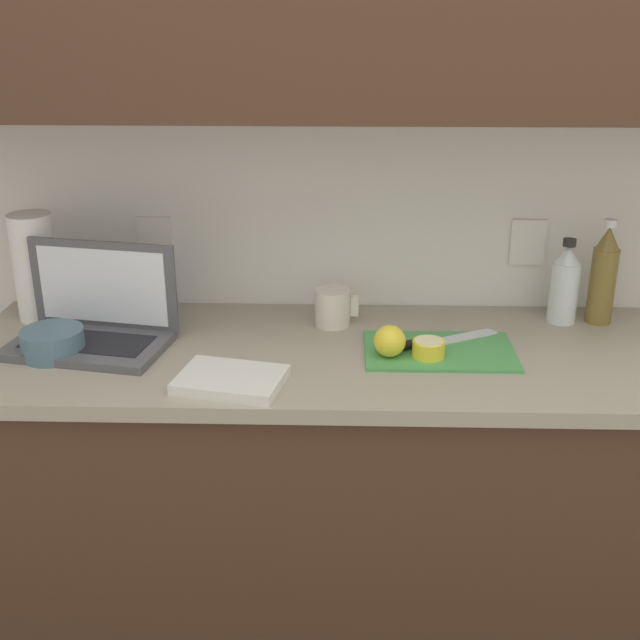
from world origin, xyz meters
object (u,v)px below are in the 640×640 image
cutting_board (439,351)px  bottle_green_soda (603,276)px  lemon_half_cut (429,348)px  bowl_white (53,343)px  bottle_oil_tall (565,285)px  measuring_cup (333,307)px  knife (421,343)px  laptop (94,321)px  paper_towel_roll (36,267)px  lemon_whole_beside (390,341)px

cutting_board → bottle_green_soda: 0.49m
lemon_half_cut → bowl_white: 0.86m
bottle_green_soda → bottle_oil_tall: size_ratio=1.23×
measuring_cup → bowl_white: bearing=-162.0°
knife → bowl_white: bearing=156.5°
bowl_white → bottle_green_soda: bearing=10.7°
laptop → bottle_oil_tall: bearing=19.0°
cutting_board → bowl_white: bowl_white is taller
bottle_oil_tall → measuring_cup: size_ratio=1.98×
paper_towel_roll → bowl_white: bearing=-64.6°
laptop → bottle_green_soda: bearing=18.3°
cutting_board → knife: 0.05m
lemon_half_cut → paper_towel_roll: 1.00m
cutting_board → bowl_white: 0.89m
laptop → measuring_cup: (0.56, 0.13, -0.01)m
knife → bottle_oil_tall: (0.37, 0.19, 0.08)m
measuring_cup → cutting_board: bearing=-33.4°
bottle_green_soda → measuring_cup: size_ratio=2.44×
laptop → knife: bearing=9.1°
paper_towel_roll → bottle_oil_tall: bearing=0.7°
lemon_half_cut → bottle_oil_tall: (0.36, 0.24, 0.07)m
laptop → paper_towel_roll: size_ratio=1.46×
knife → lemon_whole_beside: 0.10m
lemon_whole_beside → bowl_white: (-0.77, -0.00, -0.01)m
lemon_whole_beside → laptop: bearing=174.0°
lemon_half_cut → cutting_board: bearing=52.4°
bottle_oil_tall → lemon_whole_beside: bearing=-151.4°
measuring_cup → paper_towel_roll: (-0.75, 0.02, 0.09)m
laptop → knife: size_ratio=1.39×
lemon_half_cut → lemon_whole_beside: bearing=-180.0°
knife → measuring_cup: (-0.21, 0.15, 0.03)m
lemon_half_cut → bottle_green_soda: bottle_green_soda is taller
cutting_board → measuring_cup: size_ratio=3.17×
laptop → cutting_board: size_ratio=1.15×
paper_towel_roll → lemon_half_cut: bearing=-13.3°
bottle_green_soda → paper_towel_roll: bearing=-179.4°
lemon_half_cut → bottle_oil_tall: bottle_oil_tall is taller
bottle_green_soda → bottle_oil_tall: bearing=180.0°
lemon_half_cut → bottle_oil_tall: size_ratio=0.35×
knife → bottle_green_soda: bearing=-5.3°
laptop → bowl_white: laptop is taller
cutting_board → measuring_cup: 0.30m
knife → lemon_whole_beside: size_ratio=3.91×
measuring_cup → bowl_white: size_ratio=0.76×
knife → lemon_whole_beside: lemon_whole_beside is taller
lemon_half_cut → bottle_green_soda: bearing=28.3°
knife → paper_towel_roll: 0.98m
cutting_board → knife: bearing=158.0°
laptop → bottle_oil_tall: laptop is taller
knife → laptop: bearing=151.3°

